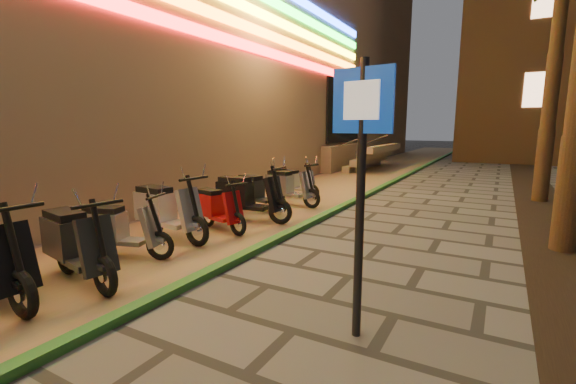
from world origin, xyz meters
The scene contains 12 objects.
parking_strip centered at (-2.60, 10.00, 0.01)m, with size 3.40×60.00×0.01m, color #8C7251.
green_curb centered at (-0.90, 10.00, 0.05)m, with size 0.18×60.00×0.10m, color #276828.
mall_building centered at (-15.47, 10.02, 7.48)m, with size 24.23×44.00×15.00m.
pedestrian_sign centered at (1.43, 2.74, 1.74)m, with size 0.59×0.12×2.69m.
scooter_6 centered at (-2.37, 2.24, 0.53)m, with size 1.73×0.75×1.22m.
scooter_7 centered at (-2.68, 3.14, 0.46)m, with size 1.50×0.81×1.07m.
scooter_8 centered at (-2.81, 4.25, 0.55)m, with size 1.79×0.65×1.26m.
scooter_9 centered at (-2.43, 5.24, 0.46)m, with size 1.48×0.73×1.05m.
scooter_10 centered at (-2.33, 6.16, 0.55)m, with size 1.80×0.64×1.26m.
scooter_11 centered at (-2.71, 7.18, 0.49)m, with size 1.59×0.76×1.12m.
scooter_12 centered at (-2.38, 8.14, 0.51)m, with size 1.66×0.67×1.17m.
scooter_13 centered at (-2.73, 9.22, 0.45)m, with size 1.48×0.72×1.04m.
Camera 1 is at (2.58, -0.73, 2.08)m, focal length 24.00 mm.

